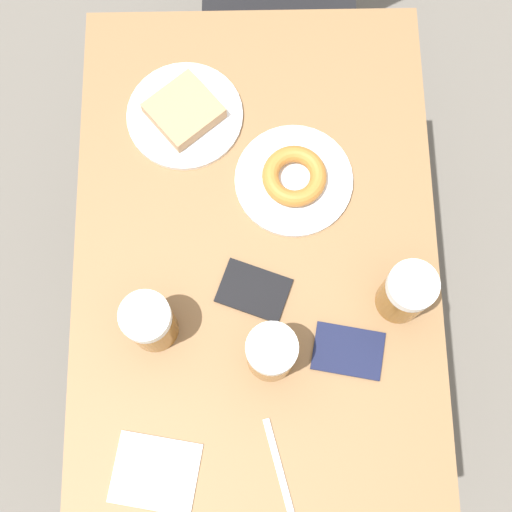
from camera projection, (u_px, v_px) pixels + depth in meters
The scene contains 11 objects.
ground_plane at pixel (256, 326), 2.07m from camera, with size 8.00×8.00×0.00m, color #666059.
table at pixel (256, 268), 1.41m from camera, with size 0.69×1.07×0.76m.
plate_with_cake at pixel (184, 113), 1.40m from camera, with size 0.23×0.23×0.04m.
plate_with_donut at pixel (294, 178), 1.37m from camera, with size 0.23×0.23×0.04m.
beer_mug_left at pixel (406, 293), 1.25m from camera, with size 0.09×0.09×0.14m.
beer_mug_center at pixel (150, 322), 1.24m from camera, with size 0.09×0.09×0.14m.
beer_mug_right at pixel (271, 353), 1.22m from camera, with size 0.09×0.09×0.14m.
napkin_folded at pixel (155, 473), 1.24m from camera, with size 0.17×0.15×0.00m.
fork at pixel (280, 472), 1.24m from camera, with size 0.06×0.18×0.00m.
passport_near_edge at pixel (348, 351), 1.29m from camera, with size 0.14×0.11×0.01m.
passport_far_edge at pixel (254, 290), 1.32m from camera, with size 0.15×0.13×0.01m.
Camera 1 is at (-0.01, -0.35, 2.05)m, focal length 50.00 mm.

